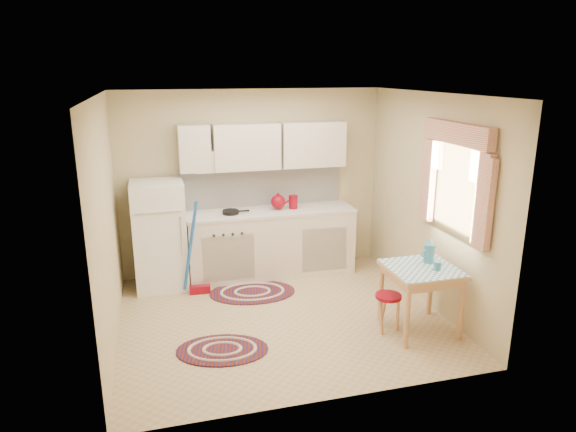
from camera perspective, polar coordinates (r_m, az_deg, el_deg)
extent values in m
plane|color=tan|center=(6.02, -0.72, -11.14)|extent=(3.60, 3.60, 0.00)
cube|color=silver|center=(5.36, -0.81, 13.39)|extent=(3.60, 3.20, 0.04)
cube|color=tan|center=(7.08, -3.97, 3.76)|extent=(3.60, 0.04, 2.50)
cube|color=tan|center=(4.11, 4.78, -5.39)|extent=(3.60, 0.04, 2.50)
cube|color=tan|center=(5.42, -19.53, -0.94)|extent=(0.04, 3.20, 2.50)
cube|color=tan|center=(6.24, 15.49, 1.54)|extent=(0.04, 3.20, 2.50)
cube|color=white|center=(7.10, -2.94, 3.36)|extent=(2.25, 0.03, 0.55)
cube|color=silver|center=(6.85, -2.75, 7.80)|extent=(2.25, 0.33, 0.60)
cube|color=white|center=(5.71, 18.29, 3.10)|extent=(0.04, 0.85, 0.95)
cube|color=white|center=(6.76, -14.05, -2.11)|extent=(0.65, 0.60, 1.40)
cube|color=silver|center=(7.05, -1.91, -3.10)|extent=(2.25, 0.60, 0.88)
cube|color=silver|center=(6.91, -1.94, 0.51)|extent=(2.27, 0.62, 0.04)
cylinder|color=black|center=(6.75, -6.39, 0.44)|extent=(0.22, 0.22, 0.05)
cylinder|color=maroon|center=(6.96, 0.58, 1.48)|extent=(0.15, 0.15, 0.16)
cube|color=tan|center=(5.77, 14.43, -8.95)|extent=(0.72, 0.72, 0.72)
cylinder|color=maroon|center=(5.74, 10.99, -10.50)|extent=(0.30, 0.30, 0.42)
cylinder|color=teal|center=(5.59, 16.25, -5.36)|extent=(0.09, 0.09, 0.10)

